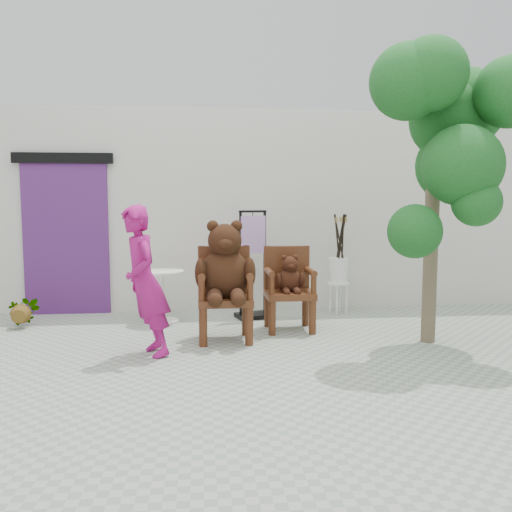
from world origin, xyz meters
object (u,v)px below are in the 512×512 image
Objects in this scene: chair_small at (289,282)px; display_stand at (253,277)px; stool_bucket at (339,269)px; cafe_table at (162,290)px; tree at (452,127)px; person at (145,282)px; chair_big at (225,274)px.

display_stand is at bearing 118.63° from chair_small.
display_stand is 1.31m from stool_bucket.
stool_bucket reaches higher than cafe_table.
tree is at bearing -54.17° from display_stand.
stool_bucket is at bearing 103.87° from person.
chair_small is (0.84, 0.46, -0.19)m from chair_big.
person is 1.06× the size of display_stand.
display_stand is (-0.39, 0.72, -0.03)m from chair_small.
display_stand is at bearing -170.28° from stool_bucket.
tree is (3.29, -1.53, 2.02)m from cafe_table.
person is at bearing -141.99° from display_stand.
chair_small is 1.51× the size of cafe_table.
display_stand is (1.25, 0.14, 0.14)m from cafe_table.
tree reaches higher than display_stand.
tree is at bearing -29.84° from chair_small.
stool_bucket is at bearing -5.26° from display_stand.
chair_small is at bearing -19.51° from cafe_table.
person is 1.65m from cafe_table.
stool_bucket is (1.29, 0.22, 0.06)m from display_stand.
display_stand is (1.31, 1.74, -0.22)m from person.
stool_bucket is (2.54, 0.36, 0.20)m from cafe_table.
chair_big is at bearing -141.02° from stool_bucket.
tree is (3.36, 0.08, 1.66)m from person.
cafe_table is (-1.64, 0.58, -0.17)m from chair_small.
chair_big is 0.98× the size of stool_bucket.
chair_small is at bearing -133.64° from stool_bucket.
person is at bearing -92.32° from cafe_table.
stool_bucket is 2.73m from tree.
stool_bucket is (1.74, 1.40, -0.15)m from chair_big.
tree is at bearing 68.14° from person.
display_stand reaches higher than cafe_table.
chair_big is at bearing -125.62° from display_stand.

